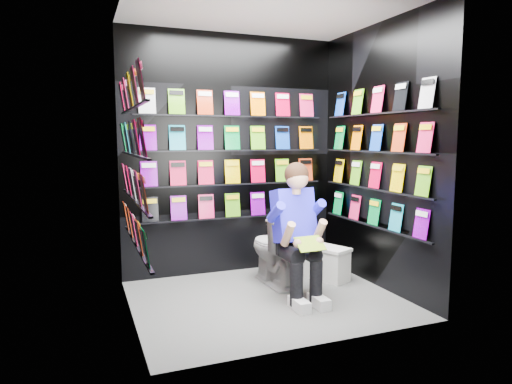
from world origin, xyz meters
name	(u,v)px	position (x,y,z in m)	size (l,w,h in m)	color
floor	(266,299)	(0.00, 0.00, 0.00)	(2.40, 2.40, 0.00)	slate
ceiling	(267,8)	(0.00, 0.00, 2.60)	(2.40, 2.40, 0.00)	white
wall_back	(231,155)	(0.00, 1.00, 1.30)	(2.40, 0.04, 2.60)	black
wall_front	(322,165)	(0.00, -1.00, 1.30)	(2.40, 0.04, 2.60)	black
wall_left	(128,161)	(-1.20, 0.00, 1.30)	(0.04, 2.00, 2.60)	black
wall_right	(378,157)	(1.20, 0.00, 1.30)	(0.04, 2.00, 2.60)	black
comics_back	(232,155)	(0.00, 0.97, 1.31)	(2.10, 0.06, 1.37)	#E91E5C
comics_left	(132,161)	(-1.17, 0.00, 1.31)	(0.06, 1.70, 1.37)	#E91E5C
comics_right	(376,156)	(1.17, 0.00, 1.31)	(0.06, 1.70, 1.37)	#E91E5C
toilet	(276,249)	(0.27, 0.38, 0.37)	(0.42, 0.75, 0.73)	white
longbox	(327,265)	(0.83, 0.32, 0.16)	(0.24, 0.43, 0.32)	silver
longbox_lid	(328,248)	(0.83, 0.32, 0.34)	(0.26, 0.45, 0.03)	silver
reader	(293,217)	(0.27, 0.00, 0.76)	(0.50, 0.73, 1.35)	#2721DC
held_comic	(310,244)	(0.27, -0.35, 0.58)	(0.25, 0.01, 0.18)	green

